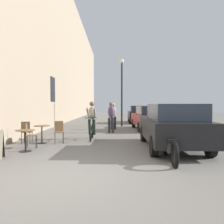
# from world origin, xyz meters

# --- Properties ---
(ground_plane) EXTENTS (88.00, 88.00, 0.00)m
(ground_plane) POSITION_xyz_m (0.00, 0.00, 0.00)
(ground_plane) COLOR slate
(building_facade_left) EXTENTS (0.54, 68.00, 12.91)m
(building_facade_left) POSITION_xyz_m (-3.45, 14.00, 6.45)
(building_facade_left) COLOR tan
(building_facade_left) RESTS_ON ground_plane
(cafe_table_near) EXTENTS (0.64, 0.64, 0.72)m
(cafe_table_near) POSITION_xyz_m (-1.95, 2.73, 0.52)
(cafe_table_near) COLOR black
(cafe_table_near) RESTS_ON ground_plane
(cafe_chair_near_toward_street) EXTENTS (0.45, 0.45, 0.89)m
(cafe_chair_near_toward_street) POSITION_xyz_m (-2.02, 3.33, 0.52)
(cafe_chair_near_toward_street) COLOR black
(cafe_chair_near_toward_street) RESTS_ON ground_plane
(cafe_table_mid) EXTENTS (0.64, 0.64, 0.72)m
(cafe_table_mid) POSITION_xyz_m (-1.90, 4.40, 0.52)
(cafe_table_mid) COLOR black
(cafe_table_mid) RESTS_ON ground_plane
(cafe_chair_mid_toward_street) EXTENTS (0.46, 0.46, 0.89)m
(cafe_chair_mid_toward_street) POSITION_xyz_m (-1.22, 4.47, 0.52)
(cafe_chair_mid_toward_street) COLOR black
(cafe_chair_mid_toward_street) RESTS_ON ground_plane
(cafe_chair_mid_toward_wall) EXTENTS (0.40, 0.40, 0.89)m
(cafe_chair_mid_toward_wall) POSITION_xyz_m (-2.50, 4.32, 0.52)
(cafe_chair_mid_toward_wall) COLOR black
(cafe_chair_mid_toward_wall) RESTS_ON ground_plane
(cyclist_on_bicycle) EXTENTS (0.52, 1.76, 1.74)m
(cyclist_on_bicycle) POSITION_xyz_m (0.02, 5.50, 0.81)
(cyclist_on_bicycle) COLOR black
(cyclist_on_bicycle) RESTS_ON ground_plane
(pedestrian_near) EXTENTS (0.36, 0.27, 1.72)m
(pedestrian_near) POSITION_xyz_m (0.88, 8.02, 0.97)
(pedestrian_near) COLOR #26262D
(pedestrian_near) RESTS_ON ground_plane
(pedestrian_mid) EXTENTS (0.37, 0.29, 1.68)m
(pedestrian_mid) POSITION_xyz_m (1.03, 9.79, 0.95)
(pedestrian_mid) COLOR #26262D
(pedestrian_mid) RESTS_ON ground_plane
(street_lamp) EXTENTS (0.32, 0.32, 4.90)m
(street_lamp) POSITION_xyz_m (1.65, 12.01, 3.11)
(street_lamp) COLOR black
(street_lamp) RESTS_ON ground_plane
(parked_car_nearest) EXTENTS (1.98, 4.49, 1.58)m
(parked_car_nearest) POSITION_xyz_m (3.06, 3.26, 0.82)
(parked_car_nearest) COLOR black
(parked_car_nearest) RESTS_ON ground_plane
(parked_car_second) EXTENTS (1.89, 4.23, 1.48)m
(parked_car_second) POSITION_xyz_m (3.27, 9.60, 0.77)
(parked_car_second) COLOR maroon
(parked_car_second) RESTS_ON ground_plane
(parked_car_third) EXTENTS (1.89, 4.27, 1.50)m
(parked_car_third) POSITION_xyz_m (3.28, 15.40, 0.78)
(parked_car_third) COLOR black
(parked_car_third) RESTS_ON ground_plane
(parked_motorcycle) EXTENTS (0.62, 2.15, 0.92)m
(parked_motorcycle) POSITION_xyz_m (2.55, 1.47, 0.40)
(parked_motorcycle) COLOR black
(parked_motorcycle) RESTS_ON ground_plane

